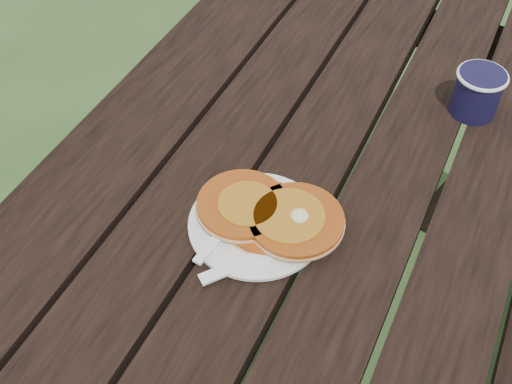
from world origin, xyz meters
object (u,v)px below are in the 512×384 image
at_px(picnic_table, 292,293).
at_px(plate, 257,225).
at_px(coffee_cup, 478,90).
at_px(pancake_stack, 271,214).

xyz_separation_m(picnic_table, plate, (-0.02, -0.14, 0.39)).
relative_size(plate, coffee_cup, 2.27).
xyz_separation_m(picnic_table, pancake_stack, (0.00, -0.13, 0.41)).
relative_size(plate, pancake_stack, 0.89).
relative_size(picnic_table, pancake_stack, 7.49).
bearing_deg(pancake_stack, plate, -140.12).
xyz_separation_m(pancake_stack, coffee_cup, (0.23, 0.42, 0.03)).
height_order(picnic_table, plate, plate).
bearing_deg(picnic_table, coffee_cup, 51.12).
bearing_deg(plate, pancake_stack, 39.88).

